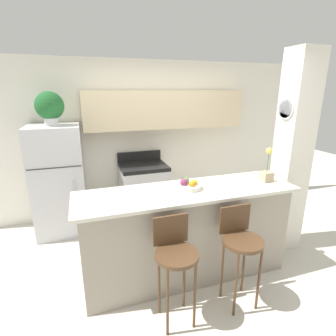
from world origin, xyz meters
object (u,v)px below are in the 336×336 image
at_px(bar_stool_left, 175,255).
at_px(fruit_bowl, 189,185).
at_px(potted_plant_on_fridge, 50,107).
at_px(bar_stool_right, 240,242).
at_px(orchid_vase, 267,172).
at_px(stove_range, 144,191).
at_px(refrigerator, 59,180).

relative_size(bar_stool_left, fruit_bowl, 3.75).
bearing_deg(potted_plant_on_fridge, bar_stool_right, -50.18).
height_order(bar_stool_right, orchid_vase, orchid_vase).
bearing_deg(orchid_vase, stove_range, 123.89).
height_order(orchid_vase, fruit_bowl, orchid_vase).
bearing_deg(fruit_bowl, orchid_vase, -3.18).
bearing_deg(orchid_vase, refrigerator, 146.50).
distance_m(orchid_vase, fruit_bowl, 0.96).
relative_size(stove_range, bar_stool_right, 1.07).
xyz_separation_m(bar_stool_right, orchid_vase, (0.64, 0.51, 0.49)).
relative_size(refrigerator, stove_range, 1.50).
distance_m(refrigerator, orchid_vase, 2.87).
xyz_separation_m(bar_stool_left, potted_plant_on_fridge, (-1.07, 2.08, 1.18)).
height_order(bar_stool_left, bar_stool_right, same).
relative_size(stove_range, orchid_vase, 2.70).
bearing_deg(potted_plant_on_fridge, bar_stool_left, -62.80).
distance_m(refrigerator, bar_stool_left, 2.34).
bearing_deg(orchid_vase, bar_stool_right, -141.69).
bearing_deg(stove_range, bar_stool_left, -95.78).
relative_size(bar_stool_left, bar_stool_right, 1.00).
height_order(bar_stool_right, potted_plant_on_fridge, potted_plant_on_fridge).
distance_m(bar_stool_left, bar_stool_right, 0.67).
height_order(refrigerator, bar_stool_right, refrigerator).
xyz_separation_m(stove_range, bar_stool_right, (0.45, -2.13, 0.22)).
xyz_separation_m(refrigerator, bar_stool_left, (1.07, -2.08, -0.12)).
bearing_deg(bar_stool_right, orchid_vase, 38.31).
bearing_deg(potted_plant_on_fridge, fruit_bowl, -46.87).
xyz_separation_m(stove_range, orchid_vase, (1.09, -1.63, 0.70)).
distance_m(bar_stool_left, fruit_bowl, 0.78).
bearing_deg(stove_range, orchid_vase, -56.11).
xyz_separation_m(refrigerator, bar_stool_right, (1.73, -2.08, -0.12)).
bearing_deg(bar_stool_right, refrigerator, 129.82).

